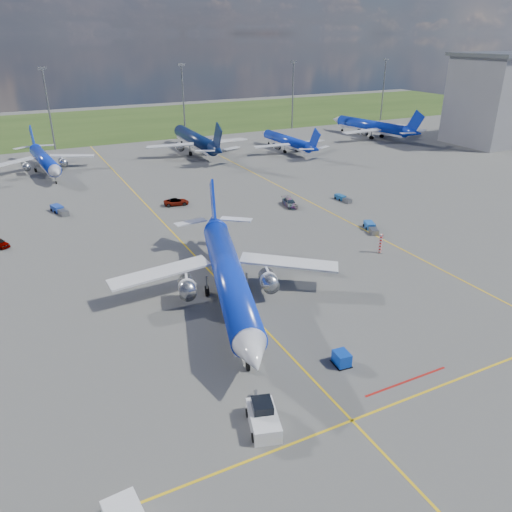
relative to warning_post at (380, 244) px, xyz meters
name	(u,v)px	position (x,y,z in m)	size (l,w,h in m)	color
ground	(252,315)	(-26.00, -8.00, -1.50)	(400.00, 400.00, 0.00)	#51514F
grass_strip	(71,126)	(-26.00, 142.00, -1.50)	(400.00, 80.00, 0.01)	#2D4719
taxiway_lines	(179,238)	(-25.83, 19.70, -1.49)	(60.25, 160.00, 0.02)	yellow
floodlight_masts	(119,101)	(-16.00, 102.00, 11.06)	(202.20, 0.50, 22.70)	slate
warning_post	(380,244)	(0.00, 0.00, 0.00)	(0.50, 0.50, 3.00)	red
bg_jet_nnw	(47,173)	(-41.03, 74.79, -1.50)	(26.27, 34.48, 9.03)	#0E2DC4
bg_jet_n	(196,153)	(-0.64, 79.56, -1.50)	(31.20, 40.96, 10.73)	#071741
bg_jet_ne	(287,151)	(23.66, 70.06, -1.50)	(24.23, 31.81, 8.33)	#0E2DC4
bg_jet_ene	(370,137)	(58.64, 76.07, -1.50)	(29.62, 38.87, 10.18)	#0E2DC4
main_airliner	(230,303)	(-27.17, -4.15, -1.50)	(31.67, 41.57, 10.89)	#0E2DC4
pushback_tug	(263,418)	(-33.24, -25.05, -0.63)	(3.54, 6.45, 2.15)	silver
uld_container	(342,358)	(-22.06, -20.87, -0.79)	(1.42, 1.78, 1.42)	#0C38AC
service_car_b	(176,202)	(-20.70, 36.51, -0.82)	(2.26, 4.90, 1.36)	#999999
service_car_c	(290,203)	(-1.05, 25.84, -0.77)	(2.04, 5.02, 1.46)	#999999
baggage_tug_w	(371,227)	(4.90, 8.32, -0.98)	(3.07, 5.10, 1.11)	#1C54AA
baggage_tug_c	(59,210)	(-41.94, 41.98, -0.93)	(2.85, 5.58, 1.21)	#1B3DA7
baggage_tug_e	(343,198)	(10.38, 24.25, -1.04)	(1.36, 4.43, 0.98)	#174E8C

